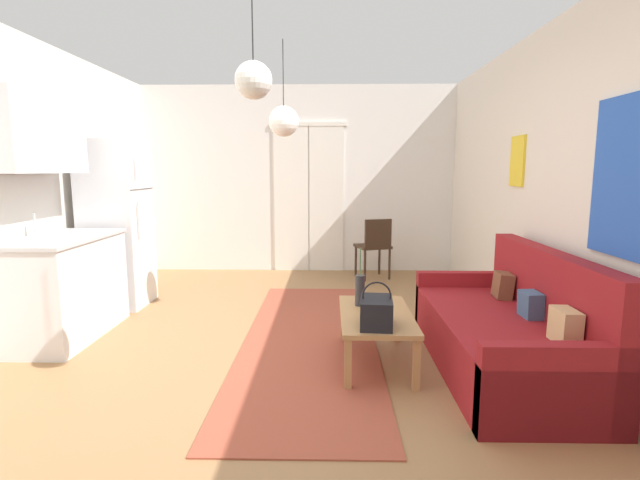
{
  "coord_description": "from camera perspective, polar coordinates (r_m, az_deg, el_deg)",
  "views": [
    {
      "loc": [
        0.46,
        -3.35,
        1.48
      ],
      "look_at": [
        0.36,
        1.33,
        0.78
      ],
      "focal_mm": 26.42,
      "sensor_mm": 36.0,
      "label": 1
    }
  ],
  "objects": [
    {
      "name": "couch",
      "position": [
        3.83,
        22.05,
        -10.52
      ],
      "size": [
        0.87,
        1.93,
        0.9
      ],
      "color": "maroon",
      "rests_on": "ground_plane"
    },
    {
      "name": "pendant_lamp_far",
      "position": [
        4.61,
        -4.42,
        14.14
      ],
      "size": [
        0.29,
        0.29,
        0.89
      ],
      "color": "black"
    },
    {
      "name": "refrigerator",
      "position": [
        5.57,
        -23.4,
        1.77
      ],
      "size": [
        0.62,
        0.63,
        1.8
      ],
      "color": "white",
      "rests_on": "ground_plane"
    },
    {
      "name": "handbag",
      "position": [
        3.36,
        6.84,
        -8.62
      ],
      "size": [
        0.25,
        0.34,
        0.32
      ],
      "color": "black",
      "rests_on": "coffee_table"
    },
    {
      "name": "wall_back",
      "position": [
        6.96,
        -2.59,
        7.23
      ],
      "size": [
        4.71,
        0.13,
        2.68
      ],
      "color": "white",
      "rests_on": "ground_plane"
    },
    {
      "name": "ground_plane",
      "position": [
        3.71,
        -6.27,
        -15.95
      ],
      "size": [
        5.11,
        7.69,
        0.1
      ],
      "primitive_type": "cube",
      "color": "#996D44"
    },
    {
      "name": "bamboo_vase",
      "position": [
        3.83,
        4.86,
        -6.07
      ],
      "size": [
        0.08,
        0.08,
        0.47
      ],
      "color": "#2D2D33",
      "rests_on": "coffee_table"
    },
    {
      "name": "wall_right",
      "position": [
        3.83,
        30.13,
        5.26
      ],
      "size": [
        0.12,
        7.29,
        2.68
      ],
      "color": "silver",
      "rests_on": "ground_plane"
    },
    {
      "name": "kitchen_counter",
      "position": [
        4.73,
        -29.21,
        -0.95
      ],
      "size": [
        0.64,
        1.22,
        2.12
      ],
      "color": "silver",
      "rests_on": "ground_plane"
    },
    {
      "name": "accent_chair",
      "position": [
        6.46,
        6.62,
        -0.51
      ],
      "size": [
        0.52,
        0.51,
        0.83
      ],
      "rotation": [
        0.0,
        0.0,
        3.45
      ],
      "color": "#382619",
      "rests_on": "ground_plane"
    },
    {
      "name": "coffee_table",
      "position": [
        3.69,
        6.78,
        -9.49
      ],
      "size": [
        0.54,
        1.01,
        0.4
      ],
      "color": "#B27F4C",
      "rests_on": "ground_plane"
    },
    {
      "name": "pendant_lamp_near",
      "position": [
        2.85,
        -8.06,
        18.64
      ],
      "size": [
        0.22,
        0.22,
        0.8
      ],
      "color": "black"
    },
    {
      "name": "area_rug",
      "position": [
        4.25,
        -1.23,
        -11.88
      ],
      "size": [
        1.14,
        3.51,
        0.01
      ],
      "primitive_type": "cube",
      "color": "#9E4733",
      "rests_on": "ground_plane"
    }
  ]
}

